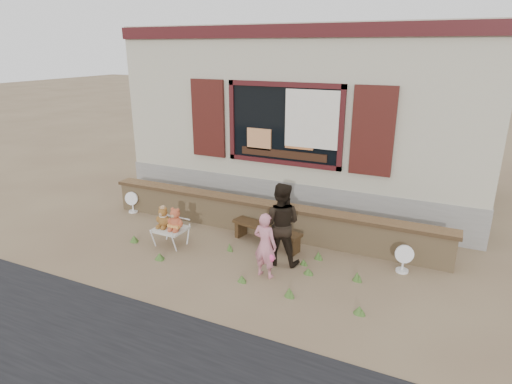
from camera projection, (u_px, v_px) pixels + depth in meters
The scene contains 12 objects.
ground at pixel (242, 254), 7.75m from camera, with size 80.00×80.00×0.00m, color brown.
shopfront at pixel (320, 111), 10.95m from camera, with size 8.04×5.13×4.00m.
brick_wall at pixel (265, 217), 8.50m from camera, with size 7.10×0.36×0.67m.
bench at pixel (266, 231), 8.03m from camera, with size 1.47×0.63×0.37m.
folding_chair at pixel (170, 230), 7.99m from camera, with size 0.58×0.51×0.35m.
teddy_bear_left at pixel (163, 217), 7.98m from camera, with size 0.30×0.26×0.41m, color brown, non-canonical shape.
teddy_bear_right at pixel (176, 219), 7.85m from camera, with size 0.32×0.28×0.44m, color #9C462B, non-canonical shape.
child at pixel (265, 245), 6.84m from camera, with size 0.40×0.26×1.10m, color pink.
adult at pixel (280, 224), 7.22m from camera, with size 0.70×0.55×1.45m, color black.
fan_left at pixel (132, 202), 9.63m from camera, with size 0.31×0.21×0.49m.
fan_right at pixel (403, 258), 7.06m from camera, with size 0.32×0.21×0.49m.
grass_tufts at pixel (259, 267), 7.15m from camera, with size 4.60×1.49×0.15m.
Camera 1 is at (3.19, -6.21, 3.56)m, focal length 30.00 mm.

